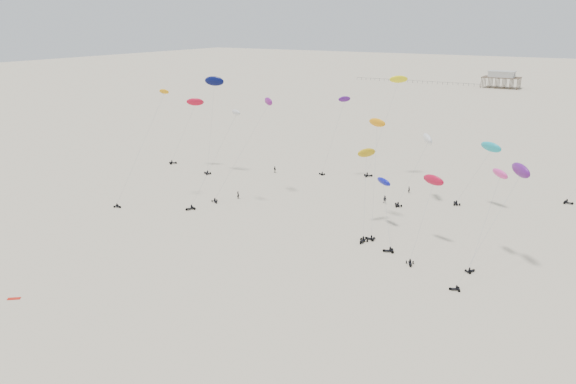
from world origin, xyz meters
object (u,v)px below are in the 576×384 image
Objects in this scene: pavilion_main at (501,81)px; rig_0 at (365,180)px; rig_4 at (255,127)px; spectator_0 at (238,199)px.

pavilion_main is 1.21× the size of rig_0.
rig_4 is (-30.36, 7.33, 6.26)m from rig_0.
pavilion_main is 0.85× the size of rig_4.
rig_0 is at bearing -84.82° from pavilion_main.
pavilion_main is at bearing -73.20° from spectator_0.
rig_0 is 33.22m from spectator_0.
pavilion_main is at bearing -146.49° from rig_4.
spectator_0 is (-8.64, -252.84, -4.22)m from pavilion_main.
rig_0 is 31.85m from rig_4.
rig_0 is 8.42× the size of spectator_0.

